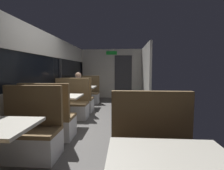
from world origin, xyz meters
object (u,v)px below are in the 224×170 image
object	(u,v)px
bench_near_window_facing_entry	(29,136)
bench_far_window_facing_end	(78,102)
bench_mid_window_facing_end	(49,122)
dining_table_far_window	(83,89)
seated_passenger	(78,95)
bench_far_window_facing_entry	(87,95)
dining_table_mid_window	(61,100)
bench_mid_window_facing_entry	(71,106)
bench_front_aisle_facing_entry	(153,161)
coffee_cup_primary	(59,94)

from	to	relation	value
bench_near_window_facing_entry	bench_far_window_facing_end	bearing A→B (deg)	90.00
bench_mid_window_facing_end	dining_table_far_window	bearing A→B (deg)	90.00
seated_passenger	bench_far_window_facing_entry	bearing A→B (deg)	90.00
dining_table_mid_window	bench_far_window_facing_end	distance (m)	1.44
dining_table_far_window	bench_mid_window_facing_end	bearing A→B (deg)	-90.00
bench_mid_window_facing_entry	dining_table_far_window	distance (m)	1.44
dining_table_mid_window	bench_near_window_facing_entry	bearing A→B (deg)	-90.00
bench_front_aisle_facing_entry	coffee_cup_primary	world-z (taller)	bench_front_aisle_facing_entry
bench_mid_window_facing_end	seated_passenger	xyz separation A→B (m)	(0.00, 2.18, 0.21)
dining_table_mid_window	seated_passenger	world-z (taller)	seated_passenger
dining_table_mid_window	bench_mid_window_facing_end	distance (m)	0.77
bench_mid_window_facing_entry	coffee_cup_primary	size ratio (longest dim) A/B	12.22
bench_far_window_facing_end	bench_front_aisle_facing_entry	xyz separation A→B (m)	(1.79, -3.41, 0.00)
bench_front_aisle_facing_entry	dining_table_mid_window	bearing A→B (deg)	131.73
bench_mid_window_facing_entry	coffee_cup_primary	xyz separation A→B (m)	(-0.03, -0.77, 0.46)
bench_far_window_facing_entry	coffee_cup_primary	size ratio (longest dim) A/B	12.22
bench_near_window_facing_entry	bench_mid_window_facing_end	distance (m)	0.71
bench_far_window_facing_end	bench_front_aisle_facing_entry	distance (m)	3.85
dining_table_far_window	bench_far_window_facing_end	size ratio (longest dim) A/B	0.82
bench_near_window_facing_entry	bench_far_window_facing_end	size ratio (longest dim) A/B	1.00
dining_table_far_window	bench_front_aisle_facing_entry	world-z (taller)	bench_front_aisle_facing_entry
bench_front_aisle_facing_entry	seated_passenger	size ratio (longest dim) A/B	0.87
bench_near_window_facing_entry	dining_table_far_window	size ratio (longest dim) A/B	1.22
bench_far_window_facing_end	bench_front_aisle_facing_entry	world-z (taller)	same
dining_table_mid_window	dining_table_far_window	xyz separation A→B (m)	(0.00, 2.11, 0.00)
bench_mid_window_facing_entry	coffee_cup_primary	world-z (taller)	bench_mid_window_facing_entry
bench_far_window_facing_end	bench_near_window_facing_entry	bearing A→B (deg)	-90.00
bench_near_window_facing_entry	bench_far_window_facing_entry	bearing A→B (deg)	90.00
bench_far_window_facing_entry	coffee_cup_primary	bearing A→B (deg)	-90.58
bench_mid_window_facing_end	seated_passenger	distance (m)	2.19
dining_table_far_window	coffee_cup_primary	bearing A→B (deg)	-90.77
bench_mid_window_facing_end	dining_table_far_window	world-z (taller)	bench_mid_window_facing_end
bench_mid_window_facing_end	coffee_cup_primary	distance (m)	0.78
bench_front_aisle_facing_entry	dining_table_far_window	bearing A→B (deg)	113.52
bench_far_window_facing_entry	seated_passenger	xyz separation A→B (m)	(0.00, -1.33, 0.21)
seated_passenger	coffee_cup_primary	distance (m)	1.57
bench_front_aisle_facing_entry	seated_passenger	bearing A→B (deg)	117.18
bench_near_window_facing_entry	bench_mid_window_facing_entry	xyz separation A→B (m)	(0.00, 2.11, 0.00)
bench_near_window_facing_entry	dining_table_mid_window	size ratio (longest dim) A/B	1.22
bench_near_window_facing_entry	bench_front_aisle_facing_entry	world-z (taller)	same
dining_table_far_window	bench_far_window_facing_entry	size ratio (longest dim) A/B	0.82
bench_mid_window_facing_entry	bench_far_window_facing_end	distance (m)	0.71
dining_table_mid_window	bench_far_window_facing_entry	bearing A→B (deg)	90.00
bench_mid_window_facing_end	bench_mid_window_facing_entry	world-z (taller)	same
bench_far_window_facing_end	bench_front_aisle_facing_entry	bearing A→B (deg)	-62.33
dining_table_mid_window	bench_far_window_facing_end	world-z (taller)	bench_far_window_facing_end
bench_far_window_facing_entry	dining_table_far_window	bearing A→B (deg)	-90.00
dining_table_far_window	bench_front_aisle_facing_entry	distance (m)	4.50
bench_near_window_facing_entry	bench_mid_window_facing_entry	bearing A→B (deg)	90.00
bench_near_window_facing_entry	seated_passenger	world-z (taller)	seated_passenger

